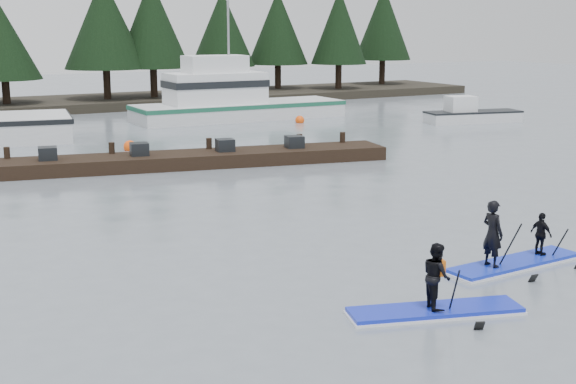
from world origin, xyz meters
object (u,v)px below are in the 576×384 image
fishing_boat_medium (234,110)px  floating_dock (189,160)px  paddleboard_duo (512,247)px  paddleboard_solo (436,292)px

fishing_boat_medium → floating_dock: 16.23m
fishing_boat_medium → paddleboard_duo: fishing_boat_medium is taller
paddleboard_solo → paddleboard_duo: size_ratio=0.95×
paddleboard_solo → fishing_boat_medium: bearing=88.8°
paddleboard_duo → paddleboard_solo: bearing=-159.6°
floating_dock → paddleboard_solo: 18.29m
floating_dock → paddleboard_solo: size_ratio=4.58×
fishing_boat_medium → floating_dock: fishing_boat_medium is taller
fishing_boat_medium → paddleboard_solo: (-10.87, -31.90, -0.08)m
fishing_boat_medium → floating_dock: size_ratio=0.78×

